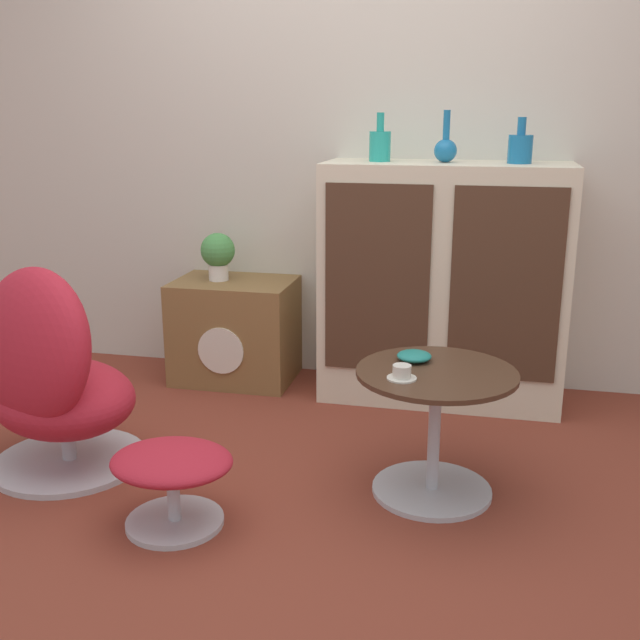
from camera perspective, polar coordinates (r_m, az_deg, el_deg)
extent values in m
plane|color=brown|center=(2.74, -3.23, -14.22)|extent=(12.00, 12.00, 0.00)
cube|color=beige|center=(3.85, 2.83, 14.69)|extent=(6.40, 0.06, 2.60)
cube|color=beige|center=(3.62, 9.35, 2.75)|extent=(1.14, 0.46, 1.14)
cube|color=#472D1E|center=(3.41, 4.36, 3.08)|extent=(0.48, 0.01, 0.86)
cube|color=#472D1E|center=(3.37, 13.94, 2.53)|extent=(0.48, 0.01, 0.86)
cube|color=brown|center=(3.91, -6.48, -0.78)|extent=(0.61, 0.44, 0.53)
cylinder|color=beige|center=(3.73, -7.58, -2.34)|extent=(0.24, 0.01, 0.24)
cylinder|color=#B7B7BC|center=(3.21, -18.49, -10.14)|extent=(0.60, 0.60, 0.02)
cylinder|color=#B7B7BC|center=(3.18, -18.60, -9.00)|extent=(0.06, 0.06, 0.12)
ellipsoid|color=#B21E2D|center=(3.10, -18.92, -5.65)|extent=(0.75, 0.70, 0.28)
ellipsoid|color=#B21E2D|center=(2.97, -21.04, -1.96)|extent=(0.70, 0.58, 0.64)
cylinder|color=#B7B7BC|center=(2.70, -10.98, -14.82)|extent=(0.33, 0.33, 0.02)
cylinder|color=#B7B7BC|center=(2.65, -11.09, -13.06)|extent=(0.04, 0.04, 0.17)
ellipsoid|color=#B21E2D|center=(2.59, -11.24, -10.54)|extent=(0.42, 0.35, 0.09)
cylinder|color=#B7B7BC|center=(2.87, 8.50, -12.66)|extent=(0.44, 0.44, 0.02)
cylinder|color=#B7B7BC|center=(2.77, 8.69, -8.48)|extent=(0.04, 0.04, 0.44)
cylinder|color=#472D1E|center=(2.69, 8.89, -4.02)|extent=(0.57, 0.57, 0.02)
cylinder|color=teal|center=(3.57, 4.59, 13.05)|extent=(0.10, 0.10, 0.14)
cylinder|color=teal|center=(3.56, 4.63, 14.82)|extent=(0.03, 0.03, 0.08)
ellipsoid|color=#196699|center=(3.54, 9.54, 12.60)|extent=(0.10, 0.10, 0.10)
cylinder|color=#196699|center=(3.53, 9.62, 14.43)|extent=(0.03, 0.03, 0.13)
cylinder|color=#196699|center=(3.53, 15.01, 12.46)|extent=(0.11, 0.11, 0.12)
cylinder|color=#196699|center=(3.53, 15.12, 14.09)|extent=(0.04, 0.04, 0.08)
cylinder|color=silver|center=(3.87, -7.73, 3.62)|extent=(0.10, 0.10, 0.08)
sphere|color=#478E47|center=(3.84, -7.80, 5.30)|extent=(0.17, 0.17, 0.17)
cylinder|color=silver|center=(2.59, 6.24, -4.42)|extent=(0.10, 0.10, 0.01)
cylinder|color=silver|center=(2.58, 6.26, -3.97)|extent=(0.06, 0.06, 0.05)
ellipsoid|color=#1E7A70|center=(2.77, 7.19, -2.74)|extent=(0.13, 0.13, 0.04)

